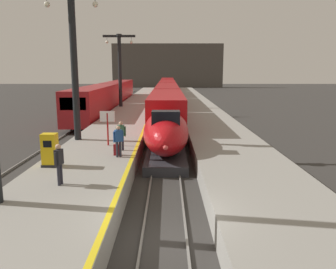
{
  "coord_description": "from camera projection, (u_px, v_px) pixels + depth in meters",
  "views": [
    {
      "loc": [
        0.13,
        -10.28,
        5.62
      ],
      "look_at": [
        0.17,
        9.67,
        1.8
      ],
      "focal_mm": 36.07,
      "sensor_mm": 36.0,
      "label": 1
    }
  ],
  "objects": [
    {
      "name": "platform_right",
      "position": [
        205.0,
        119.0,
        35.38
      ],
      "size": [
        4.8,
        110.0,
        1.05
      ],
      "primitive_type": "cube",
      "color": "gray",
      "rests_on": "ground"
    },
    {
      "name": "rolling_suitcase",
      "position": [
        117.0,
        150.0,
        18.37
      ],
      "size": [
        0.4,
        0.22,
        0.98
      ],
      "color": "maroon",
      "rests_on": "platform_left"
    },
    {
      "name": "ground_plane",
      "position": [
        164.0,
        243.0,
        11.16
      ],
      "size": [
        260.0,
        260.0,
        0.0
      ],
      "primitive_type": "plane",
      "color": "#33302D"
    },
    {
      "name": "highspeed_train_main",
      "position": [
        166.0,
        93.0,
        53.8
      ],
      "size": [
        2.92,
        75.82,
        3.6
      ],
      "color": "#B20F14",
      "rests_on": "ground"
    },
    {
      "name": "ticket_machine_yellow",
      "position": [
        49.0,
        151.0,
        16.18
      ],
      "size": [
        0.76,
        0.62,
        1.6
      ],
      "color": "yellow",
      "rests_on": "platform_left"
    },
    {
      "name": "rail_main_right",
      "position": [
        173.0,
        120.0,
        38.16
      ],
      "size": [
        0.08,
        110.0,
        0.12
      ],
      "primitive_type": "cube",
      "color": "slate",
      "rests_on": "ground"
    },
    {
      "name": "terminus_back_wall",
      "position": [
        167.0,
        66.0,
        110.02
      ],
      "size": [
        36.0,
        2.0,
        14.0
      ],
      "primitive_type": "cube",
      "color": "#4C4742",
      "rests_on": "ground"
    },
    {
      "name": "passenger_mid_platform",
      "position": [
        120.0,
        134.0,
        19.34
      ],
      "size": [
        0.57,
        0.24,
        1.69
      ],
      "color": "#23232D",
      "rests_on": "platform_left"
    },
    {
      "name": "departure_info_board",
      "position": [
        107.0,
        121.0,
        20.54
      ],
      "size": [
        0.9,
        0.1,
        2.12
      ],
      "color": "maroon",
      "rests_on": "platform_left"
    },
    {
      "name": "rail_main_left",
      "position": [
        160.0,
        120.0,
        38.15
      ],
      "size": [
        0.08,
        110.0,
        0.12
      ],
      "primitive_type": "cube",
      "color": "slate",
      "rests_on": "ground"
    },
    {
      "name": "rail_secondary_left",
      "position": [
        88.0,
        120.0,
        38.14
      ],
      "size": [
        0.08,
        110.0,
        0.12
      ],
      "primitive_type": "cube",
      "color": "slate",
      "rests_on": "ground"
    },
    {
      "name": "platform_left",
      "position": [
        127.0,
        119.0,
        35.36
      ],
      "size": [
        4.8,
        110.0,
        1.05
      ],
      "primitive_type": "cube",
      "color": "gray",
      "rests_on": "ground"
    },
    {
      "name": "station_column_mid",
      "position": [
        73.0,
        52.0,
        21.47
      ],
      "size": [
        4.0,
        0.68,
        9.53
      ],
      "color": "black",
      "rests_on": "platform_left"
    },
    {
      "name": "regional_train_adjacent",
      "position": [
        108.0,
        95.0,
        47.0
      ],
      "size": [
        2.85,
        36.6,
        3.8
      ],
      "color": "maroon",
      "rests_on": "ground"
    },
    {
      "name": "station_column_far",
      "position": [
        119.0,
        63.0,
        42.02
      ],
      "size": [
        4.0,
        0.68,
        8.92
      ],
      "color": "black",
      "rests_on": "platform_left"
    },
    {
      "name": "rail_secondary_right",
      "position": [
        101.0,
        120.0,
        38.14
      ],
      "size": [
        0.08,
        110.0,
        0.12
      ],
      "primitive_type": "cube",
      "color": "slate",
      "rests_on": "ground"
    },
    {
      "name": "passenger_far_waiting",
      "position": [
        58.0,
        161.0,
        13.48
      ],
      "size": [
        0.29,
        0.56,
        1.69
      ],
      "color": "#23232D",
      "rests_on": "platform_left"
    },
    {
      "name": "passenger_near_edge",
      "position": [
        118.0,
        139.0,
        17.84
      ],
      "size": [
        0.52,
        0.37,
        1.69
      ],
      "color": "#23232D",
      "rests_on": "platform_left"
    },
    {
      "name": "platform_left_safety_stripe",
      "position": [
        149.0,
        114.0,
        35.26
      ],
      "size": [
        0.2,
        107.8,
        0.01
      ],
      "primitive_type": "cube",
      "color": "yellow",
      "rests_on": "platform_left"
    }
  ]
}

